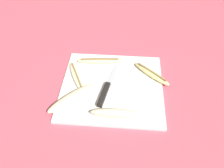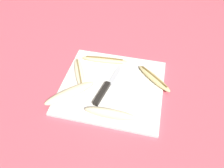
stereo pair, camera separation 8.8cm
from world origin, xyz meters
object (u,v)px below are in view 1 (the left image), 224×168
knife (105,91)px  banana_spotted_left (152,74)px  banana_pale_long (116,113)px  banana_cream_curved (72,98)px  banana_ripe_center (100,61)px  banana_bright_far (77,76)px

knife → banana_spotted_left: (0.19, 0.11, 0.00)m
banana_pale_long → banana_cream_curved: 0.18m
banana_ripe_center → banana_cream_curved: 0.24m
knife → banana_bright_far: bearing=162.0°
knife → banana_bright_far: 0.15m
banana_ripe_center → banana_pale_long: bearing=-71.9°
banana_ripe_center → banana_pale_long: 0.30m
banana_pale_long → banana_bright_far: banana_pale_long is taller
banana_spotted_left → banana_cream_curved: (-0.31, -0.16, 0.01)m
banana_pale_long → banana_bright_far: size_ratio=1.03×
banana_spotted_left → knife: bearing=-150.1°
banana_pale_long → banana_bright_far: bearing=134.4°
banana_bright_far → knife: bearing=-29.4°
knife → banana_spotted_left: bearing=41.3°
banana_bright_far → banana_cream_curved: bearing=-88.3°
banana_ripe_center → banana_bright_far: size_ratio=1.13×
banana_pale_long → banana_cream_curved: banana_pale_long is taller
banana_spotted_left → banana_cream_curved: 0.35m
knife → banana_cream_curved: size_ratio=1.34×
banana_pale_long → banana_cream_curved: (-0.17, 0.06, -0.00)m
banana_cream_curved → banana_bright_far: (-0.00, 0.12, -0.01)m
banana_ripe_center → knife: bearing=-76.6°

